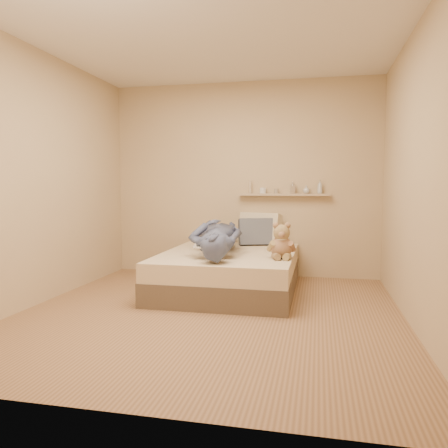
% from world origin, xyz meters
% --- Properties ---
extents(room, '(3.80, 3.80, 3.80)m').
position_xyz_m(room, '(0.00, 0.00, 1.30)').
color(room, '#99734F').
rests_on(room, ground).
extents(bed, '(1.50, 1.90, 0.45)m').
position_xyz_m(bed, '(0.00, 0.93, 0.22)').
color(bed, brown).
rests_on(bed, floor).
extents(game_console, '(0.17, 0.09, 0.06)m').
position_xyz_m(game_console, '(-0.18, 0.36, 0.60)').
color(game_console, silver).
rests_on(game_console, bed).
extents(teddy_bear, '(0.32, 0.31, 0.39)m').
position_xyz_m(teddy_bear, '(0.63, 0.61, 0.61)').
color(teddy_bear, tan).
rests_on(teddy_bear, bed).
extents(dark_plush, '(0.18, 0.18, 0.27)m').
position_xyz_m(dark_plush, '(-0.41, 1.43, 0.57)').
color(dark_plush, black).
rests_on(dark_plush, bed).
extents(pillow_cream, '(0.60, 0.40, 0.43)m').
position_xyz_m(pillow_cream, '(0.24, 1.76, 0.65)').
color(pillow_cream, beige).
rests_on(pillow_cream, bed).
extents(pillow_grey, '(0.54, 0.37, 0.36)m').
position_xyz_m(pillow_grey, '(0.24, 1.62, 0.62)').
color(pillow_grey, slate).
rests_on(pillow_grey, bed).
extents(person, '(0.88, 1.71, 0.39)m').
position_xyz_m(person, '(-0.13, 0.85, 0.64)').
color(person, '#4D5879').
rests_on(person, bed).
extents(wall_shelf, '(1.20, 0.12, 0.03)m').
position_xyz_m(wall_shelf, '(0.55, 1.84, 1.10)').
color(wall_shelf, tan).
rests_on(wall_shelf, wall_back).
extents(shelf_bottles, '(0.97, 0.12, 0.18)m').
position_xyz_m(shelf_bottles, '(0.68, 1.84, 1.18)').
color(shelf_bottles, white).
rests_on(shelf_bottles, wall_shelf).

